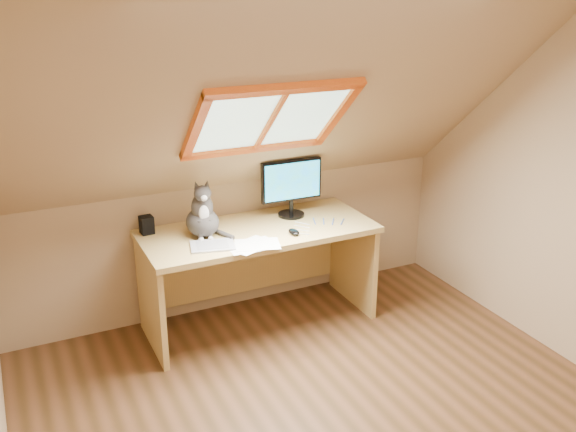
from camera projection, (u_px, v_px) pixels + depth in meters
room_shell at (366, 203)px, 3.08m from camera, size 3.52×3.52×2.41m
desk at (255, 254)px, 4.72m from camera, size 1.67×0.73×0.76m
monitor at (292, 184)px, 4.73m from camera, size 0.47×0.20×0.43m
cat at (202, 216)px, 4.40m from camera, size 0.26×0.30×0.42m
desk_speaker at (147, 225)px, 4.47m from camera, size 0.09×0.09×0.13m
graphics_tablet at (213, 246)px, 4.27m from camera, size 0.33×0.27×0.01m
mouse at (294, 232)px, 4.47m from camera, size 0.07×0.12×0.04m
papers at (246, 246)px, 4.28m from camera, size 0.35×0.30×0.01m
cables at (318, 224)px, 4.65m from camera, size 0.51×0.26×0.01m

